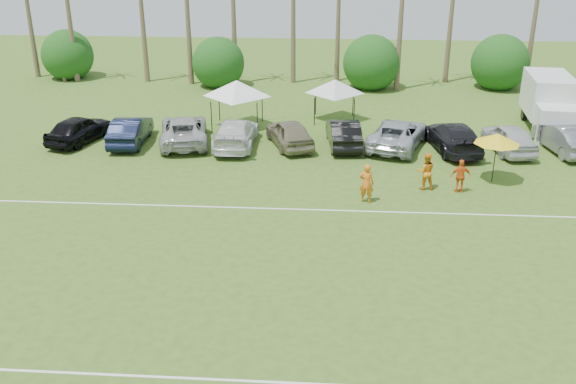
{
  "coord_description": "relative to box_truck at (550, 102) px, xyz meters",
  "views": [
    {
      "loc": [
        2.97,
        -12.76,
        12.28
      ],
      "look_at": [
        1.24,
        12.26,
        1.6
      ],
      "focal_mm": 40.0,
      "sensor_mm": 36.0,
      "label": 1
    }
  ],
  "objects": [
    {
      "name": "field_lines",
      "position": [
        -16.58,
        -19.23,
        -1.77
      ],
      "size": [
        80.0,
        12.1,
        0.01
      ],
      "color": "white",
      "rests_on": "ground"
    },
    {
      "name": "bush_tree_0",
      "position": [
        -35.58,
        11.77,
        0.02
      ],
      "size": [
        4.0,
        4.0,
        4.0
      ],
      "color": "brown",
      "rests_on": "ground"
    },
    {
      "name": "bush_tree_1",
      "position": [
        -22.58,
        11.77,
        0.02
      ],
      "size": [
        4.0,
        4.0,
        4.0
      ],
      "color": "brown",
      "rests_on": "ground"
    },
    {
      "name": "bush_tree_2",
      "position": [
        -10.58,
        11.77,
        0.02
      ],
      "size": [
        4.0,
        4.0,
        4.0
      ],
      "color": "brown",
      "rests_on": "ground"
    },
    {
      "name": "bush_tree_3",
      "position": [
        -0.58,
        11.77,
        0.02
      ],
      "size": [
        4.0,
        4.0,
        4.0
      ],
      "color": "brown",
      "rests_on": "ground"
    },
    {
      "name": "sideline_player_a",
      "position": [
        -11.86,
        -12.14,
        -0.83
      ],
      "size": [
        0.78,
        0.6,
        1.89
      ],
      "primitive_type": "imported",
      "rotation": [
        0.0,
        0.0,
        2.9
      ],
      "color": "orange",
      "rests_on": "ground"
    },
    {
      "name": "sideline_player_b",
      "position": [
        -8.9,
        -10.34,
        -0.84
      ],
      "size": [
        0.94,
        0.75,
        1.86
      ],
      "primitive_type": "imported",
      "rotation": [
        0.0,
        0.0,
        3.19
      ],
      "color": "orange",
      "rests_on": "ground"
    },
    {
      "name": "sideline_player_c",
      "position": [
        -7.25,
        -10.64,
        -0.94
      ],
      "size": [
        1.0,
        0.47,
        1.68
      ],
      "primitive_type": "imported",
      "rotation": [
        0.0,
        0.0,
        3.2
      ],
      "color": "orange",
      "rests_on": "ground"
    },
    {
      "name": "box_truck",
      "position": [
        0.0,
        0.0,
        0.0
      ],
      "size": [
        3.0,
        6.63,
        3.32
      ],
      "rotation": [
        0.0,
        0.0,
        -0.09
      ],
      "color": "silver",
      "rests_on": "ground"
    },
    {
      "name": "canopy_tent_left",
      "position": [
        -19.55,
        -0.82,
        1.27
      ],
      "size": [
        4.38,
        4.38,
        3.55
      ],
      "color": "black",
      "rests_on": "ground"
    },
    {
      "name": "canopy_tent_right",
      "position": [
        -13.4,
        1.18,
        0.96
      ],
      "size": [
        3.94,
        3.94,
        3.19
      ],
      "color": "black",
      "rests_on": "ground"
    },
    {
      "name": "market_umbrella",
      "position": [
        -5.35,
        -9.13,
        0.51
      ],
      "size": [
        2.29,
        2.29,
        2.55
      ],
      "color": "black",
      "rests_on": "ground"
    },
    {
      "name": "parked_car_0",
      "position": [
        -28.55,
        -4.42,
        -0.97
      ],
      "size": [
        3.16,
        5.07,
        1.61
      ],
      "primitive_type": "imported",
      "rotation": [
        0.0,
        0.0,
        2.85
      ],
      "color": "black",
      "rests_on": "ground"
    },
    {
      "name": "parked_car_1",
      "position": [
        -25.41,
        -4.48,
        -0.97
      ],
      "size": [
        1.95,
        4.97,
        1.61
      ],
      "primitive_type": "imported",
      "rotation": [
        0.0,
        0.0,
        3.19
      ],
      "color": "black",
      "rests_on": "ground"
    },
    {
      "name": "parked_car_2",
      "position": [
        -22.27,
        -4.19,
        -0.97
      ],
      "size": [
        3.8,
        6.22,
        1.61
      ],
      "primitive_type": "imported",
      "rotation": [
        0.0,
        0.0,
        3.35
      ],
      "color": "#ADADAD",
      "rests_on": "ground"
    },
    {
      "name": "parked_car_3",
      "position": [
        -19.13,
        -4.54,
        -0.97
      ],
      "size": [
        2.3,
        5.57,
        1.61
      ],
      "primitive_type": "imported",
      "rotation": [
        0.0,
        0.0,
        3.15
      ],
      "color": "silver",
      "rests_on": "ground"
    },
    {
      "name": "parked_car_4",
      "position": [
        -15.99,
        -4.33,
        -0.97
      ],
      "size": [
        3.43,
        5.1,
        1.61
      ],
      "primitive_type": "imported",
      "rotation": [
        0.0,
        0.0,
        3.5
      ],
      "color": "#7E785A",
      "rests_on": "ground"
    },
    {
      "name": "parked_car_5",
      "position": [
        -12.85,
        -4.06,
        -0.97
      ],
      "size": [
        2.19,
        5.04,
        1.61
      ],
      "primitive_type": "imported",
      "rotation": [
        0.0,
        0.0,
        3.24
      ],
      "color": "black",
      "rests_on": "ground"
    },
    {
      "name": "parked_car_6",
      "position": [
        -9.71,
        -4.05,
        -0.97
      ],
      "size": [
        4.3,
        6.33,
        1.61
      ],
      "primitive_type": "imported",
      "rotation": [
        0.0,
        0.0,
        2.84
      ],
      "color": "#A4AAB1",
      "rests_on": "ground"
    },
    {
      "name": "parked_car_7",
      "position": [
        -6.57,
        -4.38,
        -0.97
      ],
      "size": [
        3.09,
        5.84,
        1.61
      ],
      "primitive_type": "imported",
      "rotation": [
        0.0,
        0.0,
        3.3
      ],
      "color": "black",
      "rests_on": "ground"
    },
    {
      "name": "parked_car_8",
      "position": [
        -3.43,
        -4.37,
        -0.97
      ],
      "size": [
        2.56,
        4.95,
        1.61
      ],
      "primitive_type": "imported",
      "rotation": [
        0.0,
        0.0,
        3.29
      ],
      "color": "silver",
      "rests_on": "ground"
    },
    {
      "name": "parked_car_9",
      "position": [
        -0.29,
        -4.23,
        -0.97
      ],
      "size": [
        2.45,
        5.1,
        1.61
      ],
      "primitive_type": "imported",
      "rotation": [
        0.0,
        0.0,
        3.3
      ],
      "color": "slate",
      "rests_on": "ground"
    }
  ]
}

